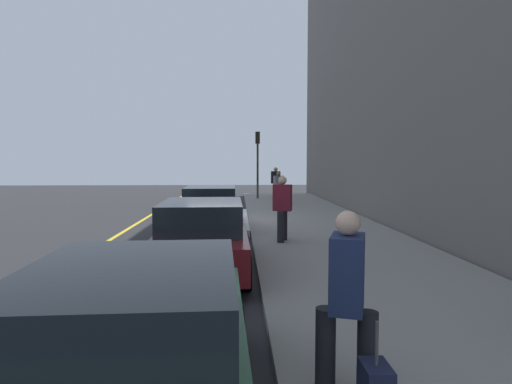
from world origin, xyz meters
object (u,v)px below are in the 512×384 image
at_px(parked_car_navy, 211,209).
at_px(pedestrian_grey_coat, 278,187).
at_px(pedestrian_navy_coat, 347,298).
at_px(parked_car_green, 136,352).
at_px(parked_car_maroon, 203,237).
at_px(pedestrian_burgundy_coat, 282,207).
at_px(traffic_light_pole, 258,153).
at_px(pedestrian_black_coat, 276,182).

bearing_deg(parked_car_navy, pedestrian_grey_coat, -21.02).
height_order(pedestrian_navy_coat, pedestrian_grey_coat, pedestrian_navy_coat).
height_order(parked_car_green, parked_car_maroon, same).
xyz_separation_m(pedestrian_burgundy_coat, pedestrian_navy_coat, (-7.83, 0.21, -0.03)).
relative_size(parked_car_navy, pedestrian_navy_coat, 2.48).
distance_m(parked_car_navy, traffic_light_pole, 11.80).
height_order(parked_car_maroon, pedestrian_burgundy_coat, pedestrian_burgundy_coat).
bearing_deg(pedestrian_grey_coat, pedestrian_black_coat, -2.95).
bearing_deg(pedestrian_navy_coat, traffic_light_pole, -0.42).
relative_size(parked_car_maroon, pedestrian_burgundy_coat, 2.47).
distance_m(parked_car_maroon, pedestrian_navy_coat, 5.39).
height_order(parked_car_maroon, parked_car_navy, same).
bearing_deg(pedestrian_grey_coat, parked_car_maroon, 167.90).
bearing_deg(pedestrian_black_coat, parked_car_green, 172.16).
xyz_separation_m(parked_car_green, pedestrian_black_coat, (22.56, -3.11, 0.38)).
bearing_deg(pedestrian_navy_coat, parked_car_navy, 10.35).
distance_m(parked_car_green, traffic_light_pole, 22.37).
bearing_deg(parked_car_maroon, parked_car_navy, 1.85).
bearing_deg(pedestrian_navy_coat, parked_car_green, 100.62).
relative_size(pedestrian_burgundy_coat, pedestrian_grey_coat, 1.06).
bearing_deg(pedestrian_black_coat, pedestrian_grey_coat, 177.05).
xyz_separation_m(parked_car_green, traffic_light_pole, (22.18, -1.99, 2.09)).
bearing_deg(parked_car_maroon, pedestrian_grey_coat, -12.10).
bearing_deg(parked_car_maroon, pedestrian_navy_coat, -161.27).
xyz_separation_m(parked_car_navy, pedestrian_burgundy_coat, (-2.58, -2.11, 0.34)).
distance_m(parked_car_green, pedestrian_burgundy_coat, 8.43).
relative_size(parked_car_maroon, pedestrian_grey_coat, 2.61).
distance_m(pedestrian_navy_coat, traffic_light_pole, 21.91).
xyz_separation_m(parked_car_navy, pedestrian_grey_coat, (7.72, -2.97, 0.29)).
xyz_separation_m(parked_car_green, pedestrian_navy_coat, (0.34, -1.83, 0.31)).
height_order(pedestrian_burgundy_coat, traffic_light_pole, traffic_light_pole).
bearing_deg(parked_car_green, pedestrian_black_coat, -7.84).
distance_m(pedestrian_burgundy_coat, pedestrian_black_coat, 14.43).
xyz_separation_m(parked_car_green, parked_car_maroon, (5.44, -0.10, 0.00)).
bearing_deg(parked_car_green, pedestrian_grey_coat, -8.91).
height_order(pedestrian_burgundy_coat, pedestrian_black_coat, pedestrian_black_coat).
bearing_deg(parked_car_maroon, pedestrian_black_coat, -9.96).
relative_size(pedestrian_grey_coat, traffic_light_pole, 0.43).
bearing_deg(pedestrian_burgundy_coat, pedestrian_grey_coat, -4.74).
bearing_deg(traffic_light_pole, pedestrian_grey_coat, -166.30).
xyz_separation_m(pedestrian_burgundy_coat, pedestrian_grey_coat, (10.30, -0.85, -0.05)).
bearing_deg(parked_car_navy, pedestrian_navy_coat, -169.65).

